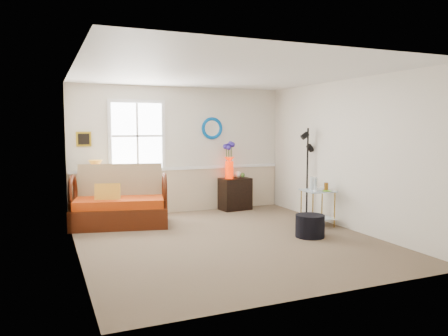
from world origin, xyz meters
name	(u,v)px	position (x,y,z in m)	size (l,w,h in m)	color
floor	(227,240)	(0.00, 0.00, 0.00)	(4.50, 5.00, 0.01)	brown
ceiling	(228,73)	(0.00, 0.00, 2.60)	(4.50, 5.00, 0.01)	white
walls	(228,158)	(0.00, 0.00, 1.30)	(4.51, 5.01, 2.60)	silver
wainscot	(181,191)	(0.00, 2.48, 0.45)	(4.46, 0.02, 0.90)	#C7B090
chair_rail	(181,168)	(0.00, 2.47, 0.92)	(4.46, 0.04, 0.06)	white
window	(137,136)	(-0.90, 2.47, 1.60)	(1.14, 0.06, 1.44)	white
picture	(84,139)	(-1.92, 2.48, 1.55)	(0.28, 0.03, 0.28)	gold
mirror	(212,128)	(0.70, 2.48, 1.75)	(0.47, 0.47, 0.07)	#0172C7
loveseat	(120,196)	(-1.40, 1.66, 0.55)	(1.67, 0.95, 1.09)	#521805
throw_pillow	(108,196)	(-1.62, 1.56, 0.57)	(0.43, 0.11, 0.43)	orange
lamp_stand	(94,203)	(-1.77, 2.30, 0.34)	(0.39, 0.39, 0.69)	black
table_lamp	(96,173)	(-1.74, 2.26, 0.92)	(0.26, 0.26, 0.47)	orange
potted_plant	(102,177)	(-1.62, 2.25, 0.84)	(0.34, 0.38, 0.29)	#3D6324
cabinet	(235,194)	(1.15, 2.26, 0.34)	(0.64, 0.41, 0.68)	black
flower_vase	(229,161)	(1.02, 2.28, 1.07)	(0.22, 0.22, 0.76)	#F82300
side_table	(318,208)	(1.89, 0.28, 0.32)	(0.51, 0.51, 0.65)	#B98F32
tabletop_items	(320,184)	(1.92, 0.27, 0.77)	(0.39, 0.39, 0.23)	silver
floor_lamp	(307,173)	(2.10, 0.95, 0.88)	(0.25, 0.25, 1.76)	black
ottoman	(310,226)	(1.31, -0.35, 0.18)	(0.47, 0.47, 0.36)	black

